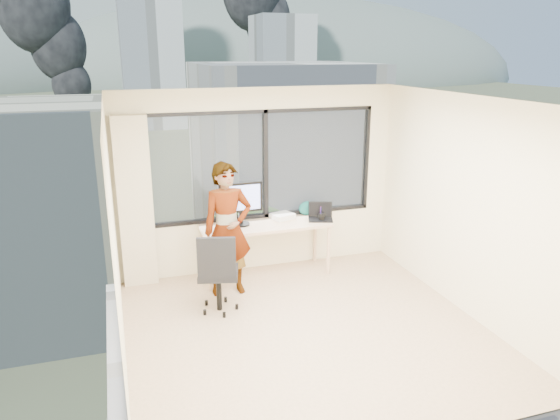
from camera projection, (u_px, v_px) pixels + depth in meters
name	position (u px, v px, depth m)	size (l,w,h in m)	color
floor	(306.00, 330.00, 6.07)	(4.00, 4.00, 0.01)	tan
ceiling	(310.00, 100.00, 5.31)	(4.00, 4.00, 0.01)	white
wall_front	(405.00, 304.00, 3.87)	(4.00, 0.01, 2.60)	#F6EABE
wall_left	(115.00, 242.00, 5.11)	(0.01, 4.00, 2.60)	#F6EABE
wall_right	(466.00, 206.00, 6.27)	(0.01, 4.00, 2.60)	#F6EABE
window_wall	(262.00, 165.00, 7.46)	(3.30, 0.16, 1.55)	black
curtain	(135.00, 203.00, 6.95)	(0.45, 0.14, 2.30)	beige
desk	(266.00, 249.00, 7.47)	(1.80, 0.60, 0.75)	beige
chair	(218.00, 271.00, 6.39)	(0.53, 0.53, 1.05)	black
person	(228.00, 229.00, 6.77)	(0.64, 0.42, 1.75)	#2D2D33
monitor	(241.00, 204.00, 7.25)	(0.61, 0.13, 0.61)	black
game_console	(282.00, 216.00, 7.61)	(0.30, 0.25, 0.07)	white
laptop	(321.00, 213.00, 7.51)	(0.34, 0.36, 0.22)	black
cellphone	(230.00, 230.00, 7.12)	(0.11, 0.05, 0.01)	black
pen_cup	(321.00, 217.00, 7.50)	(0.09, 0.09, 0.11)	black
handbag	(308.00, 208.00, 7.75)	(0.27, 0.14, 0.21)	#0C4B3B
exterior_ground	(120.00, 128.00, 119.47)	(400.00, 400.00, 0.04)	#515B3D
near_bldg_a	(0.00, 219.00, 32.82)	(16.00, 12.00, 14.00)	beige
near_bldg_b	(282.00, 158.00, 45.94)	(14.00, 13.00, 16.00)	white
near_bldg_c	(530.00, 204.00, 42.95)	(12.00, 10.00, 10.00)	beige
far_tower_b	(151.00, 59.00, 117.43)	(13.00, 13.00, 30.00)	silver
far_tower_c	(282.00, 64.00, 147.02)	(15.00, 15.00, 26.00)	silver
hill_b	(277.00, 78.00, 330.82)	(300.00, 220.00, 96.00)	slate
tree_b	(253.00, 312.00, 26.41)	(7.60, 7.60, 9.00)	#234818
tree_c	(373.00, 178.00, 51.55)	(8.40, 8.40, 10.00)	#234818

